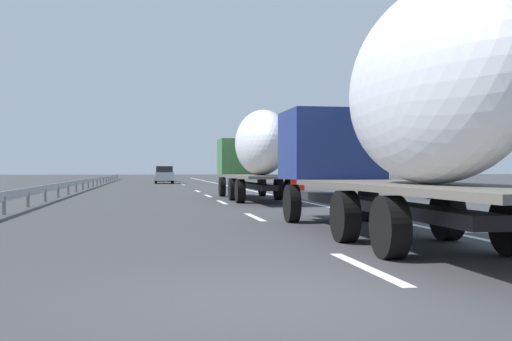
% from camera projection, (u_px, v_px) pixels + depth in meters
% --- Properties ---
extents(ground_plane, '(260.00, 260.00, 0.00)m').
position_uv_depth(ground_plane, '(168.00, 189.00, 46.57)').
color(ground_plane, '#38383A').
extents(lane_stripe_0, '(3.20, 0.20, 0.01)m').
position_uv_depth(lane_stripe_0, '(367.00, 268.00, 9.40)').
color(lane_stripe_0, white).
rests_on(lane_stripe_0, ground_plane).
extents(lane_stripe_1, '(3.20, 0.20, 0.01)m').
position_uv_depth(lane_stripe_1, '(255.00, 217.00, 19.37)').
color(lane_stripe_1, white).
rests_on(lane_stripe_1, ground_plane).
extents(lane_stripe_2, '(3.20, 0.20, 0.01)m').
position_uv_depth(lane_stripe_2, '(222.00, 202.00, 28.07)').
color(lane_stripe_2, white).
rests_on(lane_stripe_2, ground_plane).
extents(lane_stripe_3, '(3.20, 0.20, 0.01)m').
position_uv_depth(lane_stripe_3, '(208.00, 196.00, 34.73)').
color(lane_stripe_3, white).
rests_on(lane_stripe_3, ground_plane).
extents(lane_stripe_4, '(3.20, 0.20, 0.01)m').
position_uv_depth(lane_stripe_4, '(198.00, 191.00, 42.31)').
color(lane_stripe_4, white).
rests_on(lane_stripe_4, ground_plane).
extents(lane_stripe_5, '(3.20, 0.20, 0.01)m').
position_uv_depth(lane_stripe_5, '(184.00, 185.00, 59.58)').
color(lane_stripe_5, white).
rests_on(lane_stripe_5, ground_plane).
extents(lane_stripe_6, '(3.20, 0.20, 0.01)m').
position_uv_depth(lane_stripe_6, '(182.00, 184.00, 61.56)').
color(lane_stripe_6, white).
rests_on(lane_stripe_6, ground_plane).
extents(lane_stripe_7, '(3.20, 0.20, 0.01)m').
position_uv_depth(lane_stripe_7, '(173.00, 180.00, 84.74)').
color(lane_stripe_7, white).
rests_on(lane_stripe_7, ground_plane).
extents(edge_line_right, '(110.00, 0.20, 0.01)m').
position_uv_depth(edge_line_right, '(233.00, 187.00, 52.42)').
color(edge_line_right, white).
rests_on(edge_line_right, ground_plane).
extents(truck_lead, '(12.48, 2.55, 4.14)m').
position_uv_depth(truck_lead, '(256.00, 150.00, 29.88)').
color(truck_lead, '#387038').
rests_on(truck_lead, ground_plane).
extents(truck_trailing, '(13.33, 2.55, 4.77)m').
position_uv_depth(truck_trailing, '(403.00, 111.00, 12.61)').
color(truck_trailing, navy).
rests_on(truck_trailing, ground_plane).
extents(car_red_compact, '(4.54, 1.81, 1.80)m').
position_uv_depth(car_red_compact, '(163.00, 174.00, 76.64)').
color(car_red_compact, red).
rests_on(car_red_compact, ground_plane).
extents(car_silver_hatch, '(4.45, 1.91, 1.78)m').
position_uv_depth(car_silver_hatch, '(164.00, 175.00, 65.08)').
color(car_silver_hatch, '#ADB2B7').
rests_on(car_silver_hatch, ground_plane).
extents(road_sign, '(0.10, 0.90, 3.06)m').
position_uv_depth(road_sign, '(263.00, 160.00, 45.61)').
color(road_sign, gray).
rests_on(road_sign, ground_plane).
extents(tree_1, '(2.80, 2.80, 5.80)m').
position_uv_depth(tree_1, '(433.00, 127.00, 31.27)').
color(tree_1, '#472D19').
rests_on(tree_1, ground_plane).
extents(tree_3, '(2.67, 2.67, 6.35)m').
position_uv_depth(tree_3, '(259.00, 146.00, 64.09)').
color(tree_3, '#472D19').
rests_on(tree_3, ground_plane).
extents(guardrail_median, '(94.00, 0.10, 0.76)m').
position_uv_depth(guardrail_median, '(88.00, 181.00, 48.53)').
color(guardrail_median, '#9EA0A5').
rests_on(guardrail_median, ground_plane).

